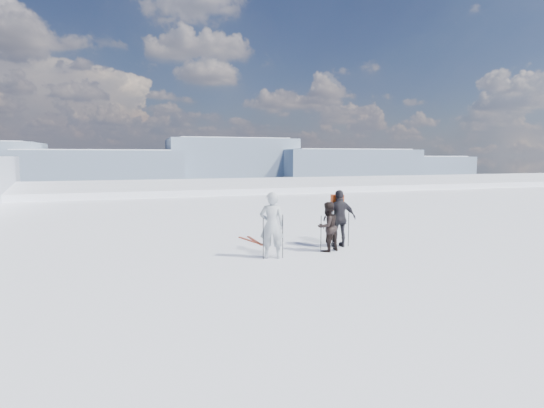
{
  "coord_description": "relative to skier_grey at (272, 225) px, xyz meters",
  "views": [
    {
      "loc": [
        -6.43,
        -9.74,
        3.05
      ],
      "look_at": [
        -2.28,
        3.0,
        1.52
      ],
      "focal_mm": 28.0,
      "sensor_mm": 36.0,
      "label": 1
    }
  ],
  "objects": [
    {
      "name": "lake_basin",
      "position": [
        2.59,
        27.91,
        -7.5
      ],
      "size": [
        820.0,
        820.0,
        71.62
      ],
      "color": "white",
      "rests_on": "ground"
    },
    {
      "name": "far_mountain_range",
      "position": [
        32.19,
        452.69,
        -8.19
      ],
      "size": [
        770.0,
        110.0,
        53.0
      ],
      "color": "slate",
      "rests_on": "ground"
    },
    {
      "name": "skier_grey",
      "position": [
        0.0,
        0.0,
        0.0
      ],
      "size": [
        0.84,
        0.69,
        1.99
      ],
      "primitive_type": "imported",
      "rotation": [
        0.0,
        0.0,
        2.81
      ],
      "color": "#9FA7AE",
      "rests_on": "ground"
    },
    {
      "name": "skier_dark",
      "position": [
        1.97,
        0.31,
        -0.2
      ],
      "size": [
        0.93,
        0.82,
        1.6
      ],
      "primitive_type": "imported",
      "rotation": [
        0.0,
        0.0,
        3.47
      ],
      "color": "black",
      "rests_on": "ground"
    },
    {
      "name": "skier_pack",
      "position": [
        2.65,
        0.81,
        -0.04
      ],
      "size": [
        1.17,
        0.59,
        1.92
      ],
      "primitive_type": "imported",
      "rotation": [
        0.0,
        0.0,
        3.03
      ],
      "color": "black",
      "rests_on": "ground"
    },
    {
      "name": "backpack",
      "position": [
        2.68,
        1.06,
        1.2
      ],
      "size": [
        0.43,
        0.27,
        0.54
      ],
      "primitive_type": "cube",
      "rotation": [
        0.0,
        0.0,
        3.03
      ],
      "color": "#CE4213",
      "rests_on": "skier_pack"
    },
    {
      "name": "ski_poles",
      "position": [
        1.56,
        0.31,
        -0.37
      ],
      "size": [
        3.29,
        0.91,
        1.32
      ],
      "color": "black",
      "rests_on": "ground"
    },
    {
      "name": "skis_loose",
      "position": [
        0.13,
        2.61,
        -0.98
      ],
      "size": [
        0.54,
        1.7,
        0.03
      ],
      "color": "black",
      "rests_on": "ground"
    }
  ]
}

